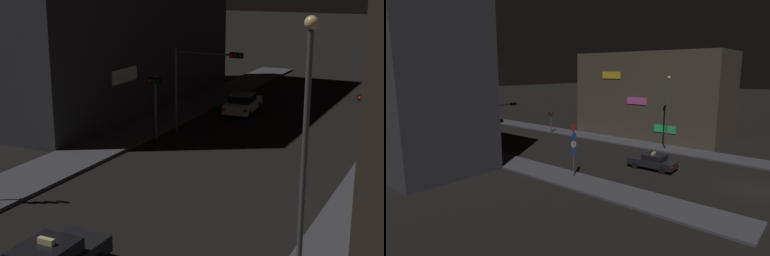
% 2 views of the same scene
% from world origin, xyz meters
% --- Properties ---
extents(ground_plane, '(300.00, 300.00, 0.00)m').
position_xyz_m(ground_plane, '(0.00, 0.00, 0.00)').
color(ground_plane, black).
extents(sidewalk_left, '(3.28, 54.80, 0.17)m').
position_xyz_m(sidewalk_left, '(-7.58, 25.40, 0.09)').
color(sidewalk_left, '#424247').
rests_on(sidewalk_left, ground_plane).
extents(sidewalk_right, '(3.28, 54.80, 0.17)m').
position_xyz_m(sidewalk_right, '(7.58, 25.40, 0.09)').
color(sidewalk_right, '#424247').
rests_on(sidewalk_right, ground_plane).
extents(building_facade_left, '(8.70, 23.46, 18.34)m').
position_xyz_m(building_facade_left, '(-13.53, 31.00, 9.17)').
color(building_facade_left, '#333338').
rests_on(building_facade_left, ground_plane).
extents(building_facade_right, '(8.74, 19.83, 11.44)m').
position_xyz_m(building_facade_right, '(13.55, 15.52, 5.72)').
color(building_facade_right, '#473D33').
rests_on(building_facade_right, ground_plane).
extents(taxi, '(1.90, 4.49, 1.62)m').
position_xyz_m(taxi, '(-0.35, 8.32, 0.74)').
color(taxi, black).
rests_on(taxi, ground_plane).
extents(far_car, '(2.29, 4.62, 1.42)m').
position_xyz_m(far_car, '(-3.54, 32.74, 0.73)').
color(far_car, silver).
rests_on(far_car, ground_plane).
extents(traffic_light_overhead, '(4.52, 0.42, 5.23)m').
position_xyz_m(traffic_light_overhead, '(-3.96, 26.74, 3.81)').
color(traffic_light_overhead, '#47474C').
rests_on(traffic_light_overhead, ground_plane).
extents(traffic_light_left_kerb, '(0.80, 0.42, 3.84)m').
position_xyz_m(traffic_light_left_kerb, '(-5.69, 24.18, 2.74)').
color(traffic_light_left_kerb, '#47474C').
rests_on(traffic_light_left_kerb, ground_plane).
extents(traffic_light_right_kerb, '(0.80, 0.42, 3.24)m').
position_xyz_m(traffic_light_right_kerb, '(5.69, 27.46, 2.36)').
color(traffic_light_right_kerb, '#47474C').
rests_on(traffic_light_right_kerb, ground_plane).
extents(sign_pole_left, '(0.63, 0.10, 4.50)m').
position_xyz_m(sign_pole_left, '(-7.00, 12.35, 2.85)').
color(sign_pole_left, '#47474C').
rests_on(sign_pole_left, sidewalk_left).
extents(street_lamp_near_block, '(0.37, 0.37, 8.31)m').
position_xyz_m(street_lamp_near_block, '(7.04, 10.40, 4.98)').
color(street_lamp_near_block, '#47474C').
rests_on(street_lamp_near_block, sidewalk_right).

